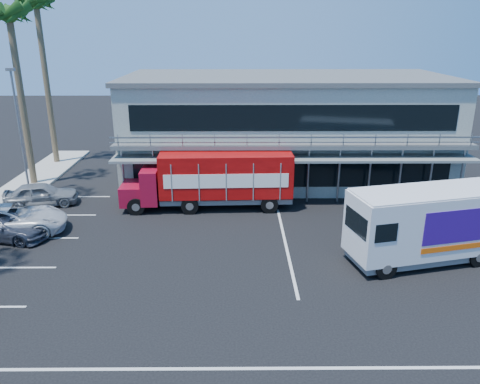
{
  "coord_description": "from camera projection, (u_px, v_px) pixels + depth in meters",
  "views": [
    {
      "loc": [
        -0.46,
        -18.28,
        10.28
      ],
      "look_at": [
        -0.31,
        4.65,
        2.3
      ],
      "focal_mm": 35.0,
      "sensor_mm": 36.0,
      "label": 1
    }
  ],
  "objects": [
    {
      "name": "light_pole_far",
      "position": [
        19.0,
        127.0,
        29.47
      ],
      "size": [
        0.5,
        0.25,
        8.09
      ],
      "color": "gray",
      "rests_on": "ground"
    },
    {
      "name": "palm_f",
      "position": [
        37.0,
        12.0,
        34.25
      ],
      "size": [
        2.8,
        2.8,
        13.25
      ],
      "color": "brown",
      "rests_on": "ground"
    },
    {
      "name": "parked_car_c",
      "position": [
        8.0,
        221.0,
        24.45
      ],
      "size": [
        6.41,
        4.18,
        1.64
      ],
      "primitive_type": "imported",
      "rotation": [
        0.0,
        0.0,
        1.84
      ],
      "color": "silver",
      "rests_on": "ground"
    },
    {
      "name": "parked_car_d",
      "position": [
        4.0,
        226.0,
        24.12
      ],
      "size": [
        4.95,
        2.82,
        1.35
      ],
      "primitive_type": "imported",
      "rotation": [
        0.0,
        0.0,
        1.36
      ],
      "color": "#323643",
      "rests_on": "ground"
    },
    {
      "name": "white_van",
      "position": [
        426.0,
        224.0,
        21.39
      ],
      "size": [
        7.52,
        4.03,
        3.49
      ],
      "rotation": [
        0.0,
        0.0,
        0.23
      ],
      "color": "silver",
      "rests_on": "ground"
    },
    {
      "name": "palm_e",
      "position": [
        10.0,
        25.0,
        29.36
      ],
      "size": [
        2.8,
        2.8,
        12.25
      ],
      "color": "brown",
      "rests_on": "ground"
    },
    {
      "name": "building",
      "position": [
        285.0,
        127.0,
        33.58
      ],
      "size": [
        22.4,
        12.0,
        7.3
      ],
      "color": "gray",
      "rests_on": "ground"
    },
    {
      "name": "red_truck",
      "position": [
        214.0,
        178.0,
        28.02
      ],
      "size": [
        10.24,
        2.78,
        3.42
      ],
      "rotation": [
        0.0,
        0.0,
        0.03
      ],
      "color": "maroon",
      "rests_on": "ground"
    },
    {
      "name": "parked_car_e",
      "position": [
        41.0,
        194.0,
        28.65
      ],
      "size": [
        4.58,
        2.72,
        1.46
      ],
      "primitive_type": "imported",
      "rotation": [
        0.0,
        0.0,
        1.82
      ],
      "color": "slate",
      "rests_on": "ground"
    },
    {
      "name": "ground",
      "position": [
        248.0,
        276.0,
        20.65
      ],
      "size": [
        120.0,
        120.0,
        0.0
      ],
      "primitive_type": "plane",
      "color": "black",
      "rests_on": "ground"
    }
  ]
}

